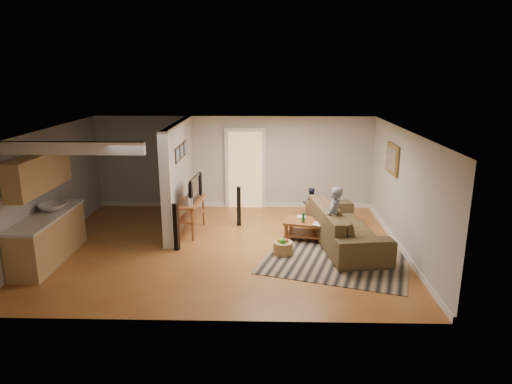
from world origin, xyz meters
TOP-DOWN VIEW (x-y plane):
  - ground at (0.00, 0.00)m, footprint 7.50×7.50m
  - room_shell at (-1.07, 0.43)m, footprint 7.54×6.02m
  - area_rug at (2.24, -0.78)m, footprint 3.28×2.78m
  - sofa at (2.60, 0.23)m, footprint 1.52×3.02m
  - coffee_table at (1.89, 0.48)m, footprint 1.25×0.91m
  - tv_console at (-0.84, 0.87)m, footprint 0.57×1.28m
  - speaker_left at (-1.00, -0.20)m, footprint 0.13×0.13m
  - speaker_right at (0.22, 1.40)m, footprint 0.10×0.10m
  - toy_basket at (1.24, -0.37)m, footprint 0.41×0.41m
  - child at (2.28, -0.16)m, footprint 0.51×0.60m
  - toddler at (2.00, 1.94)m, footprint 0.40×0.31m

SIDE VIEW (x-z plane):
  - ground at x=0.00m, z-range 0.00..0.00m
  - sofa at x=2.60m, z-range -0.42..0.42m
  - child at x=2.28m, z-range -0.69..0.69m
  - toddler at x=2.00m, z-range -0.41..0.41m
  - area_rug at x=2.24m, z-range 0.00..0.01m
  - toy_basket at x=1.24m, z-range -0.03..0.33m
  - coffee_table at x=1.89m, z-range 0.01..0.67m
  - speaker_right at x=0.22m, z-range 0.00..0.98m
  - speaker_left at x=-1.00m, z-range 0.00..1.02m
  - tv_console at x=-0.84m, z-range 0.18..1.25m
  - room_shell at x=-1.07m, z-range 0.20..2.72m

